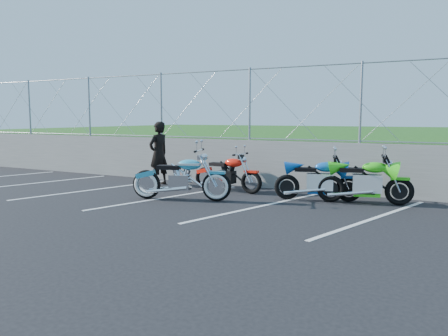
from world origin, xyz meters
The scene contains 10 objects.
ground centered at (0.00, 0.00, 0.00)m, with size 90.00×90.00×0.00m, color black.
retaining_wall centered at (0.00, 3.50, 0.65)m, with size 30.00×0.22×1.30m, color slate.
grass_field centered at (0.00, 13.50, 0.65)m, with size 30.00×20.00×1.30m, color #1A4913.
chain_link_fence centered at (0.00, 3.50, 2.30)m, with size 28.00×0.03×2.00m.
parking_lines centered at (1.20, 1.00, 0.00)m, with size 18.29×4.31×0.01m.
cruiser_turquoise centered at (0.48, 0.84, 0.48)m, with size 2.33×0.90×1.19m.
naked_orange centered at (0.90, 2.40, 0.43)m, with size 2.04×0.69×1.01m.
sportbike_green centered at (4.38, 2.38, 0.47)m, with size 2.07×0.74×1.09m.
sportbike_blue centered at (3.34, 2.26, 0.45)m, with size 1.96×0.78×1.04m.
person_standing centered at (-1.36, 2.45, 0.91)m, with size 0.66×0.43×1.82m, color black.
Camera 1 is at (6.05, -7.66, 1.95)m, focal length 35.00 mm.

